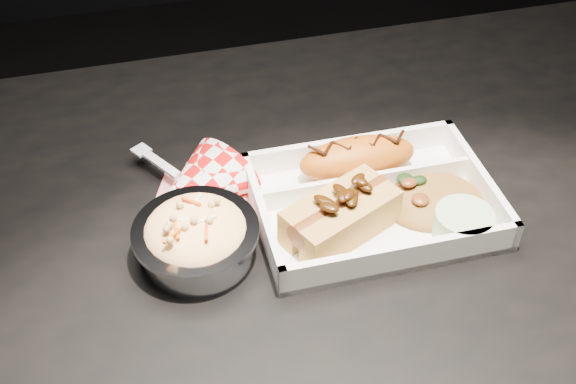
% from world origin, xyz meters
% --- Properties ---
extents(dining_table, '(1.20, 0.80, 0.75)m').
position_xyz_m(dining_table, '(0.00, 0.00, 0.66)').
color(dining_table, black).
rests_on(dining_table, ground).
extents(food_tray, '(0.25, 0.18, 0.04)m').
position_xyz_m(food_tray, '(0.02, 0.03, 0.76)').
color(food_tray, white).
rests_on(food_tray, dining_table).
extents(fried_pastry, '(0.13, 0.05, 0.05)m').
position_xyz_m(fried_pastry, '(0.02, 0.08, 0.78)').
color(fried_pastry, '#C25B13').
rests_on(fried_pastry, food_tray).
extents(hotdog, '(0.13, 0.10, 0.06)m').
position_xyz_m(hotdog, '(-0.02, 0.00, 0.78)').
color(hotdog, '#BE8C41').
rests_on(hotdog, food_tray).
extents(fried_rice_mound, '(0.11, 0.09, 0.03)m').
position_xyz_m(fried_rice_mound, '(0.09, 0.02, 0.77)').
color(fried_rice_mound, '#99652C').
rests_on(fried_rice_mound, food_tray).
extents(cupcake_liner, '(0.06, 0.06, 0.03)m').
position_xyz_m(cupcake_liner, '(0.10, -0.03, 0.77)').
color(cupcake_liner, '#ACCB99').
rests_on(cupcake_liner, food_tray).
extents(foil_coleslaw_cup, '(0.13, 0.13, 0.07)m').
position_xyz_m(foil_coleslaw_cup, '(-0.17, 0.01, 0.78)').
color(foil_coleslaw_cup, silver).
rests_on(foil_coleslaw_cup, dining_table).
extents(napkin_fork, '(0.15, 0.16, 0.10)m').
position_xyz_m(napkin_fork, '(-0.16, 0.10, 0.77)').
color(napkin_fork, red).
rests_on(napkin_fork, dining_table).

